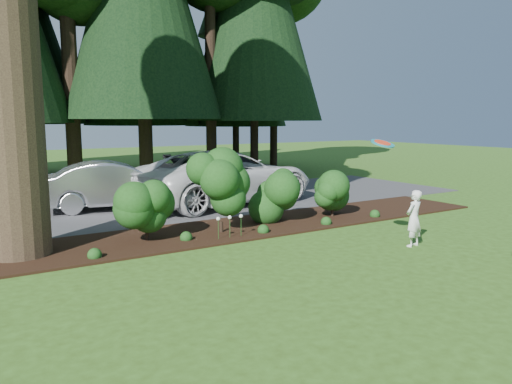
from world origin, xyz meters
TOP-DOWN VIEW (x-y plane):
  - ground at (0.00, 0.00)m, footprint 80.00×80.00m
  - mulch_bed at (0.00, 3.25)m, footprint 16.00×2.50m
  - driveway at (0.00, 7.50)m, footprint 22.00×6.00m
  - shrub_row at (0.77, 3.14)m, footprint 6.53×1.60m
  - lily_cluster at (-0.30, 2.40)m, footprint 0.69×0.09m
  - car_silver_wagon at (-1.33, 7.63)m, footprint 4.59×2.27m
  - car_white_suv at (1.99, 6.74)m, footprint 6.57×3.84m
  - car_dark_suv at (3.68, 9.42)m, footprint 5.21×2.80m
  - child at (2.78, -0.28)m, footprint 0.50×0.37m
  - frisbee at (1.71, -0.30)m, footprint 0.49×0.47m

SIDE VIEW (x-z plane):
  - ground at x=0.00m, z-range 0.00..0.00m
  - driveway at x=0.00m, z-range 0.00..0.03m
  - mulch_bed at x=0.00m, z-range 0.00..0.05m
  - lily_cluster at x=-0.30m, z-range 0.21..0.78m
  - child at x=2.78m, z-range 0.00..1.24m
  - car_dark_suv at x=3.68m, z-range 0.03..1.47m
  - car_silver_wagon at x=-1.33m, z-range 0.03..1.48m
  - shrub_row at x=0.77m, z-range 0.00..1.61m
  - car_white_suv at x=1.99m, z-range 0.03..1.75m
  - frisbee at x=1.71m, z-range 2.19..2.37m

